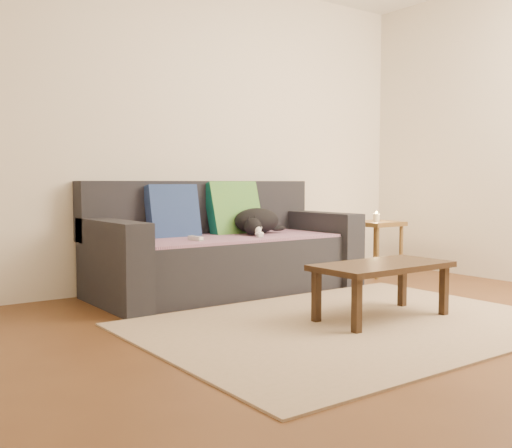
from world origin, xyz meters
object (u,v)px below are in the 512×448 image
wii_remote_b (259,235)px  coffee_table (382,270)px  side_table (376,231)px  cat (257,221)px  wii_remote_a (196,238)px  sofa (223,252)px

wii_remote_b → coffee_table: (0.09, -1.16, -0.14)m
coffee_table → side_table: bearing=43.8°
cat → wii_remote_b: bearing=-134.0°
cat → coffee_table: size_ratio=0.54×
wii_remote_a → coffee_table: (0.63, -1.21, -0.14)m
sofa → cat: size_ratio=4.35×
wii_remote_a → wii_remote_b: same height
sofa → side_table: 1.59m
wii_remote_a → side_table: size_ratio=0.30×
sofa → side_table: bearing=-5.6°
sofa → side_table: (1.58, -0.15, 0.10)m
cat → coffee_table: cat is taller
wii_remote_a → cat: bearing=-76.7°
sofa → wii_remote_a: sofa is taller
sofa → wii_remote_a: (-0.38, -0.22, 0.15)m
sofa → coffee_table: size_ratio=2.35×
wii_remote_a → side_table: bearing=-91.4°
cat → side_table: 1.28m
cat → side_table: cat is taller
sofa → coffee_table: 1.45m
cat → wii_remote_a: 0.73m
sofa → wii_remote_b: 0.34m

